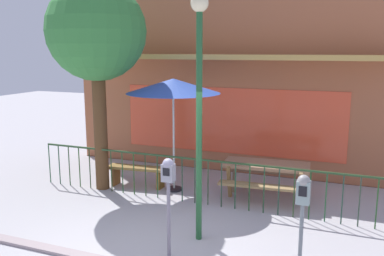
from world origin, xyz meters
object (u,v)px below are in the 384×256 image
(patio_umbrella, at_px, (173,87))
(parking_meter_near, at_px, (303,200))
(patio_bench, at_px, (138,172))
(street_tree, at_px, (96,33))
(parking_meter_far, at_px, (168,182))
(street_lamp, at_px, (199,85))
(picnic_table_left, at_px, (266,171))

(patio_umbrella, relative_size, parking_meter_near, 1.67)
(patio_bench, relative_size, street_tree, 0.31)
(parking_meter_far, height_order, street_lamp, street_lamp)
(picnic_table_left, height_order, parking_meter_far, parking_meter_far)
(parking_meter_far, relative_size, street_lamp, 0.40)
(patio_bench, bearing_deg, street_lamp, -41.52)
(patio_umbrella, distance_m, patio_bench, 2.20)
(patio_umbrella, height_order, patio_bench, patio_umbrella)
(parking_meter_near, bearing_deg, patio_bench, 146.13)
(patio_bench, bearing_deg, parking_meter_near, -33.87)
(patio_umbrella, bearing_deg, parking_meter_far, -67.49)
(patio_umbrella, height_order, street_tree, street_tree)
(picnic_table_left, height_order, patio_umbrella, patio_umbrella)
(street_tree, bearing_deg, parking_meter_far, -40.78)
(patio_umbrella, xyz_separation_m, patio_bench, (-0.90, -0.07, -2.01))
(street_lamp, bearing_deg, patio_umbrella, 123.49)
(parking_meter_far, xyz_separation_m, street_lamp, (0.19, 0.79, 1.38))
(picnic_table_left, xyz_separation_m, parking_meter_far, (-0.84, -3.14, 0.61))
(picnic_table_left, bearing_deg, patio_bench, -173.50)
(parking_meter_near, xyz_separation_m, street_lamp, (-1.74, 0.68, 1.43))
(patio_umbrella, xyz_separation_m, street_lamp, (1.39, -2.09, 0.24))
(parking_meter_far, bearing_deg, street_lamp, 76.41)
(patio_umbrella, bearing_deg, street_tree, -163.23)
(patio_bench, bearing_deg, picnic_table_left, 6.50)
(picnic_table_left, relative_size, parking_meter_far, 1.20)
(picnic_table_left, height_order, street_tree, street_tree)
(picnic_table_left, distance_m, parking_meter_near, 3.27)
(parking_meter_near, height_order, street_lamp, street_lamp)
(parking_meter_near, bearing_deg, parking_meter_far, -176.76)
(patio_bench, distance_m, street_tree, 3.25)
(patio_bench, height_order, street_tree, street_tree)
(parking_meter_far, xyz_separation_m, street_tree, (-2.79, 2.40, 2.28))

